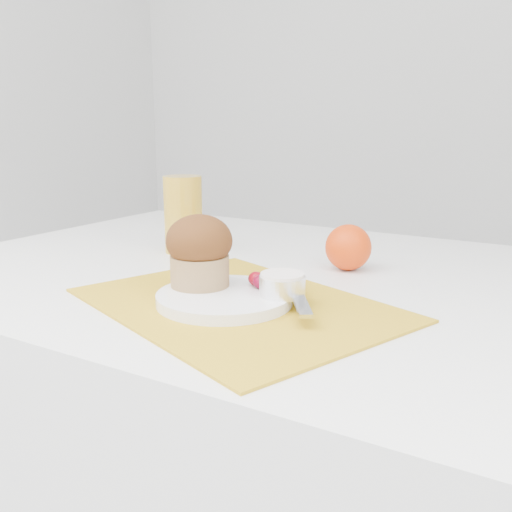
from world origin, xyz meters
The scene contains 11 objects.
table centered at (0.00, 0.05, 0.38)m, with size 1.20×0.80×0.75m, color white.
placemat centered at (0.02, -0.13, 0.75)m, with size 0.40×0.30×0.00m, color gold.
plate centered at (0.00, -0.14, 0.76)m, with size 0.18×0.18×0.01m, color white.
ramekin centered at (0.07, -0.11, 0.78)m, with size 0.06×0.06×0.03m, color white.
cream centered at (0.07, -0.11, 0.79)m, with size 0.06×0.06×0.01m, color white.
raspberry_near centered at (0.02, -0.09, 0.78)m, with size 0.02×0.02×0.02m, color #61020C.
raspberry_far centered at (0.03, -0.09, 0.78)m, with size 0.02×0.02×0.02m, color #510216.
butter_knife centered at (0.09, -0.09, 0.77)m, with size 0.19×0.02×0.00m, color #B8BAC1.
orange centered at (0.07, 0.12, 0.79)m, with size 0.07×0.07×0.07m, color #F04108.
juice_glass centered at (-0.23, 0.09, 0.82)m, with size 0.07×0.07×0.14m, color gold.
muffin centered at (-0.04, -0.12, 0.82)m, with size 0.10×0.10×0.10m.
Camera 1 is at (0.40, -0.72, 0.98)m, focal length 40.00 mm.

